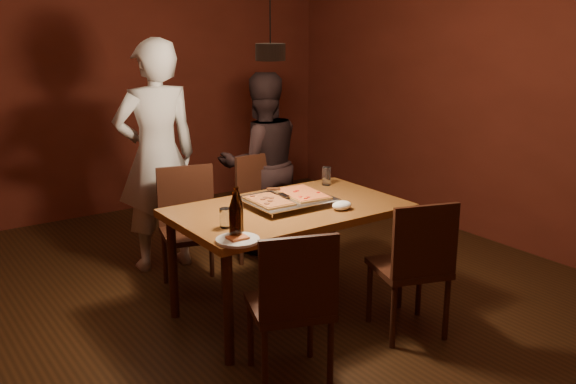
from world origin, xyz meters
TOP-DOWN VIEW (x-y plane):
  - room_shell at (0.00, 0.00)m, footprint 6.00×6.00m
  - dining_table at (0.16, 0.04)m, footprint 1.50×0.90m
  - chair_far_left at (-0.18, 0.84)m, footprint 0.51×0.51m
  - chair_far_right at (0.52, 0.89)m, footprint 0.46×0.46m
  - chair_near_left at (-0.34, -0.72)m, footprint 0.53×0.53m
  - chair_near_right at (0.60, -0.69)m, footprint 0.53×0.53m
  - pizza_tray at (0.18, 0.08)m, footprint 0.57×0.47m
  - pizza_meat at (0.03, 0.07)m, footprint 0.22×0.34m
  - pizza_cheese at (0.31, 0.09)m, footprint 0.28×0.41m
  - spatula at (0.18, 0.11)m, footprint 0.12×0.25m
  - beer_bottle_a at (-0.44, -0.31)m, footprint 0.07×0.07m
  - beer_bottle_b at (-0.39, -0.24)m, footprint 0.07×0.07m
  - water_glass_left at (-0.39, -0.10)m, footprint 0.07×0.07m
  - water_glass_right at (0.71, 0.34)m, footprint 0.07×0.07m
  - plate_slice at (-0.45, -0.35)m, footprint 0.24×0.24m
  - napkin at (0.41, -0.21)m, footprint 0.14×0.11m
  - diner_white at (-0.20, 1.32)m, footprint 0.69×0.49m
  - diner_dark at (0.67, 1.17)m, footprint 0.85×0.72m
  - pendant_lamp at (0.00, 0.00)m, footprint 0.18×0.18m

SIDE VIEW (x-z plane):
  - chair_far_left at x=-0.18m, z-range 0.29..0.78m
  - chair_far_right at x=0.52m, z-range 0.29..0.78m
  - chair_near_left at x=-0.34m, z-range 0.29..0.78m
  - chair_near_right at x=0.60m, z-range 0.29..0.78m
  - dining_table at x=0.16m, z-range 0.30..1.05m
  - plate_slice at x=-0.45m, z-range 0.75..0.77m
  - diner_dark at x=0.67m, z-range 0.00..1.52m
  - pizza_tray at x=0.18m, z-range 0.75..0.80m
  - napkin at x=0.41m, z-range 0.75..0.81m
  - pizza_meat at x=0.03m, z-range 0.80..0.82m
  - pizza_cheese at x=0.31m, z-range 0.80..0.82m
  - water_glass_left at x=-0.39m, z-range 0.75..0.87m
  - spatula at x=0.18m, z-range 0.79..0.83m
  - water_glass_right at x=0.71m, z-range 0.75..0.89m
  - beer_bottle_a at x=-0.44m, z-range 0.75..1.02m
  - beer_bottle_b at x=-0.39m, z-range 0.75..1.03m
  - diner_white at x=-0.20m, z-range 0.00..1.81m
  - room_shell at x=0.00m, z-range -1.60..4.40m
  - pendant_lamp at x=0.00m, z-range 1.21..2.31m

